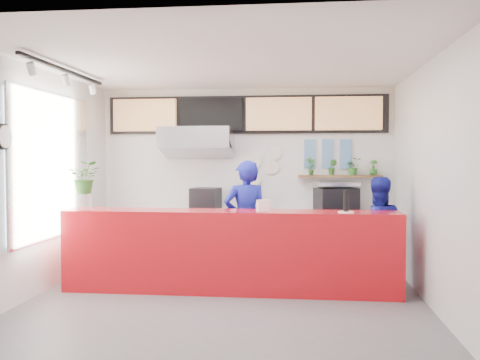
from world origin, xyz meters
The scene contains 46 objects.
floor centered at (0.00, 0.00, 0.00)m, with size 5.00×5.00×0.00m, color slate.
ceiling centered at (0.00, 0.00, 3.00)m, with size 5.00×5.00×0.00m, color silver.
wall_back centered at (0.00, 2.50, 1.50)m, with size 5.00×5.00×0.00m, color white.
wall_left centered at (-2.50, 0.00, 1.50)m, with size 5.00×5.00×0.00m, color white.
wall_right centered at (2.50, 0.00, 1.50)m, with size 5.00×5.00×0.00m, color white.
service_counter centered at (0.00, 0.40, 0.55)m, with size 4.50×0.60×1.10m, color red.
cream_band centered at (0.00, 2.49, 2.60)m, with size 5.00×0.02×0.80m, color beige.
prep_bench centered at (-0.80, 2.20, 0.45)m, with size 1.80×0.60×0.90m, color #B2B5BA.
panini_oven centered at (-0.65, 2.20, 1.10)m, with size 0.45×0.45×0.40m, color black.
extraction_hood centered at (-0.80, 2.15, 2.15)m, with size 1.20×0.70×0.35m, color #B2B5BA.
hood_lip centered at (-0.80, 2.15, 1.95)m, with size 1.20×0.70×0.08m, color #B2B5BA.
right_bench centered at (1.50, 2.20, 0.45)m, with size 1.80×0.60×0.90m, color #B2B5BA.
espresso_machine centered at (1.53, 2.20, 1.11)m, with size 0.64×0.46×0.41m, color black.
espresso_tray centered at (1.53, 2.20, 1.38)m, with size 0.69×0.48×0.06m, color silver.
herb_shelf centered at (1.60, 2.40, 1.50)m, with size 1.40×0.18×0.04m, color brown.
menu_board_far_left centered at (-1.75, 2.38, 2.55)m, with size 1.10×0.10×0.55m, color tan.
menu_board_mid_left centered at (-0.59, 2.38, 2.55)m, with size 1.10×0.10×0.55m, color black.
menu_board_mid_right centered at (0.57, 2.38, 2.55)m, with size 1.10×0.10×0.55m, color tan.
menu_board_far_right centered at (1.73, 2.38, 2.55)m, with size 1.10×0.10×0.55m, color tan.
soffit centered at (0.00, 2.46, 2.55)m, with size 4.80×0.04×0.65m, color black.
window_pane centered at (-2.47, 0.30, 1.70)m, with size 0.04×2.20×1.90m, color silver.
window_frame centered at (-2.45, 0.30, 1.70)m, with size 0.03×2.30×2.00m, color #B2B5BA.
wall_clock_rim centered at (-2.46, -0.90, 2.05)m, with size 0.30×0.30×0.05m, color black.
wall_clock_face centered at (-2.43, -0.90, 2.05)m, with size 0.26×0.26×0.02m, color white.
track_rail centered at (-2.10, 0.00, 2.94)m, with size 0.05×2.40×0.04m, color black.
dec_plate_a centered at (0.15, 2.47, 1.75)m, with size 0.24×0.24×0.03m, color silver.
dec_plate_b centered at (0.45, 2.47, 1.65)m, with size 0.24×0.24×0.03m, color silver.
dec_plate_c centered at (0.15, 2.47, 1.45)m, with size 0.24×0.24×0.03m, color silver.
dec_plate_d centered at (0.50, 2.47, 1.90)m, with size 0.24×0.24×0.03m, color silver.
photo_frame_a centered at (1.10, 2.48, 2.00)m, with size 0.20×0.02×0.25m, color #598CBF.
photo_frame_b centered at (1.40, 2.48, 2.00)m, with size 0.20×0.02×0.25m, color #598CBF.
photo_frame_c centered at (1.70, 2.48, 2.00)m, with size 0.20×0.02×0.25m, color #598CBF.
photo_frame_d centered at (1.10, 2.48, 1.75)m, with size 0.20×0.02×0.25m, color #598CBF.
photo_frame_e centered at (1.40, 2.48, 1.75)m, with size 0.20×0.02×0.25m, color #598CBF.
photo_frame_f centered at (1.70, 2.48, 1.75)m, with size 0.20×0.02×0.25m, color #598CBF.
staff_center centered at (0.15, 1.03, 0.89)m, with size 0.65×0.43×1.77m, color #161C98.
staff_right centered at (2.01, 0.92, 0.77)m, with size 0.75×0.58×1.54m, color #161C98.
herb_a centered at (1.11, 2.40, 1.67)m, with size 0.16×0.11×0.31m, color #2F6E26.
herb_b centered at (1.48, 2.40, 1.65)m, with size 0.15×0.12×0.27m, color #2F6E26.
herb_c centered at (1.82, 2.40, 1.66)m, with size 0.26×0.23×0.29m, color #2F6E26.
herb_d centered at (2.15, 2.40, 1.65)m, with size 0.14×0.13×0.26m, color #2F6E26.
glass_vase centered at (-1.99, 0.32, 1.21)m, with size 0.17×0.17×0.21m, color white.
basil_vase centered at (-1.99, 0.32, 1.54)m, with size 0.40×0.35×0.45m, color #2F6E26.
napkin_holder centered at (0.45, 0.38, 1.17)m, with size 0.17×0.11×0.15m, color white.
white_plate centered at (1.53, 0.30, 1.11)m, with size 0.21×0.21×0.02m, color white.
pepper_mill centered at (1.53, 0.30, 1.25)m, with size 0.07×0.07×0.28m, color black.
Camera 1 is at (0.92, -6.69, 1.80)m, focal length 40.00 mm.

